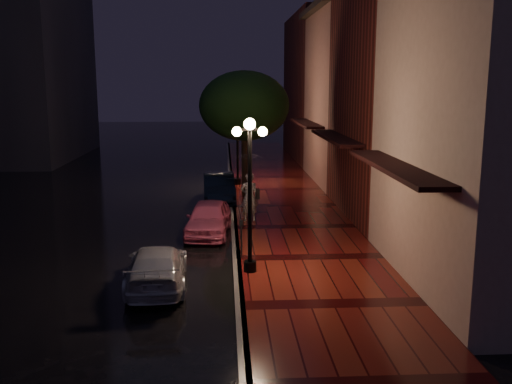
% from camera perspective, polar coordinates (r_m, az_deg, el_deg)
% --- Properties ---
extents(ground, '(120.00, 120.00, 0.00)m').
position_cam_1_polar(ground, '(21.09, -2.18, -3.94)').
color(ground, black).
rests_on(ground, ground).
extents(sidewalk, '(4.50, 60.00, 0.15)m').
position_cam_1_polar(sidewalk, '(21.23, 3.92, -3.65)').
color(sidewalk, '#490D0D').
rests_on(sidewalk, ground).
extents(curb, '(0.25, 60.00, 0.15)m').
position_cam_1_polar(curb, '(21.07, -2.18, -3.74)').
color(curb, '#595451').
rests_on(curb, ground).
extents(storefront_near, '(5.00, 8.00, 8.50)m').
position_cam_1_polar(storefront_near, '(16.19, 23.90, 5.89)').
color(storefront_near, gray).
rests_on(storefront_near, ground).
extents(storefront_mid, '(5.00, 8.00, 11.00)m').
position_cam_1_polar(storefront_mid, '(23.56, 15.22, 10.77)').
color(storefront_mid, '#511914').
rests_on(storefront_mid, ground).
extents(storefront_far, '(5.00, 8.00, 9.00)m').
position_cam_1_polar(storefront_far, '(31.27, 10.50, 9.08)').
color(storefront_far, '#8C5951').
rests_on(storefront_far, ground).
extents(storefront_extra, '(5.00, 12.00, 10.00)m').
position_cam_1_polar(storefront_extra, '(41.05, 7.21, 10.26)').
color(storefront_extra, '#511914').
rests_on(storefront_extra, ground).
extents(streetlamp_near, '(0.96, 0.36, 4.31)m').
position_cam_1_polar(streetlamp_near, '(15.66, -0.62, 0.59)').
color(streetlamp_near, black).
rests_on(streetlamp_near, sidewalk).
extents(streetlamp_far, '(0.96, 0.36, 4.31)m').
position_cam_1_polar(streetlamp_far, '(29.53, -1.86, 5.46)').
color(streetlamp_far, black).
rests_on(streetlamp_far, sidewalk).
extents(street_tree, '(4.16, 4.16, 5.80)m').
position_cam_1_polar(street_tree, '(26.42, -1.16, 8.39)').
color(street_tree, black).
rests_on(street_tree, sidewalk).
extents(pink_car, '(1.79, 3.75, 1.24)m').
position_cam_1_polar(pink_car, '(20.50, -4.77, -2.62)').
color(pink_car, '#D55880').
rests_on(pink_car, ground).
extents(navy_car, '(1.55, 4.03, 1.31)m').
position_cam_1_polar(navy_car, '(26.13, -3.72, 0.42)').
color(navy_car, black).
rests_on(navy_car, ground).
extents(silver_car, '(1.75, 3.91, 1.11)m').
position_cam_1_polar(silver_car, '(15.59, -9.87, -7.37)').
color(silver_car, '#B4B5BC').
rests_on(silver_car, ground).
extents(woman_with_umbrella, '(1.09, 1.11, 2.63)m').
position_cam_1_polar(woman_with_umbrella, '(21.69, -0.67, 1.57)').
color(woman_with_umbrella, white).
rests_on(woman_with_umbrella, sidewalk).
extents(parking_meter, '(0.12, 0.10, 1.18)m').
position_cam_1_polar(parking_meter, '(17.30, -1.47, -4.30)').
color(parking_meter, black).
rests_on(parking_meter, sidewalk).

